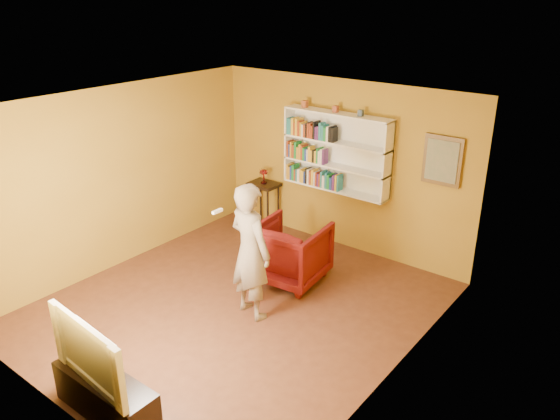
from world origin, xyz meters
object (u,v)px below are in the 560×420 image
object	(u,v)px
console_table	(264,191)
tv_cabinet	(106,396)
armchair	(290,252)
bookshelf	(338,152)
television	(99,349)
ruby_lustre	(264,173)
person	(250,251)

from	to	relation	value
console_table	tv_cabinet	distance (m)	4.83
armchair	tv_cabinet	size ratio (longest dim) A/B	0.78
bookshelf	tv_cabinet	bearing A→B (deg)	-86.11
television	armchair	bearing A→B (deg)	98.06
bookshelf	ruby_lustre	bearing A→B (deg)	-173.34
bookshelf	console_table	world-z (taller)	bookshelf
bookshelf	person	xyz separation A→B (m)	(0.26, -2.39, -0.69)
ruby_lustre	tv_cabinet	xyz separation A→B (m)	(1.68, -4.50, -0.78)
console_table	television	size ratio (longest dim) A/B	0.69
ruby_lustre	armchair	bearing A→B (deg)	-39.17
person	tv_cabinet	world-z (taller)	person
armchair	bookshelf	bearing A→B (deg)	-91.47
person	tv_cabinet	distance (m)	2.37
person	television	bearing A→B (deg)	101.53
armchair	tv_cabinet	distance (m)	3.30
bookshelf	armchair	bearing A→B (deg)	-85.03
ruby_lustre	armchair	distance (m)	2.00
tv_cabinet	console_table	bearing A→B (deg)	110.51
bookshelf	tv_cabinet	distance (m)	4.87
ruby_lustre	person	xyz separation A→B (m)	(1.63, -2.23, -0.10)
console_table	person	world-z (taller)	person
armchair	person	distance (m)	1.13
armchair	television	size ratio (longest dim) A/B	0.81
bookshelf	ruby_lustre	distance (m)	1.50
tv_cabinet	person	bearing A→B (deg)	91.44
tv_cabinet	bookshelf	bearing A→B (deg)	93.89
console_table	tv_cabinet	world-z (taller)	console_table
console_table	person	distance (m)	2.77
tv_cabinet	television	size ratio (longest dim) A/B	1.03
console_table	ruby_lustre	bearing A→B (deg)	-75.96
console_table	armchair	size ratio (longest dim) A/B	0.85
bookshelf	console_table	distance (m)	1.65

